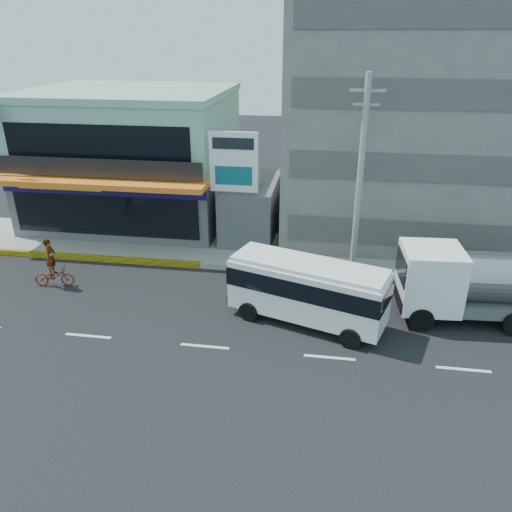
{
  "coord_description": "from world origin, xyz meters",
  "views": [
    {
      "loc": [
        4.59,
        -16.32,
        11.62
      ],
      "look_at": [
        1.44,
        4.27,
        2.2
      ],
      "focal_mm": 35.0,
      "sensor_mm": 36.0,
      "label": 1
    }
  ],
  "objects": [
    {
      "name": "minibus",
      "position": [
        3.93,
        2.54,
        1.68
      ],
      "size": [
        7.08,
        4.17,
        2.82
      ],
      "color": "white",
      "rests_on": "ground"
    },
    {
      "name": "utility_pole_near",
      "position": [
        6.0,
        7.4,
        5.15
      ],
      "size": [
        1.6,
        0.3,
        10.0
      ],
      "color": "#999993",
      "rests_on": "ground"
    },
    {
      "name": "motorcycle_rider",
      "position": [
        -8.66,
        4.03,
        0.82
      ],
      "size": [
        2.03,
        0.98,
        2.49
      ],
      "color": "#5A1D0C",
      "rests_on": "ground"
    },
    {
      "name": "gap_structure",
      "position": [
        0.0,
        12.0,
        1.75
      ],
      "size": [
        3.0,
        6.0,
        3.5
      ],
      "primitive_type": "cube",
      "color": "#444549",
      "rests_on": "ground"
    },
    {
      "name": "sedan",
      "position": [
        3.0,
        4.12,
        0.78
      ],
      "size": [
        4.74,
        2.24,
        1.57
      ],
      "primitive_type": "imported",
      "rotation": [
        0.0,
        0.0,
        1.66
      ],
      "color": "tan",
      "rests_on": "ground"
    },
    {
      "name": "sidewalk",
      "position": [
        5.0,
        9.5,
        0.15
      ],
      "size": [
        70.0,
        5.0,
        0.3
      ],
      "primitive_type": "cube",
      "color": "gray",
      "rests_on": "ground"
    },
    {
      "name": "satellite_dish",
      "position": [
        0.0,
        11.0,
        3.58
      ],
      "size": [
        1.5,
        1.5,
        0.15
      ],
      "primitive_type": "cylinder",
      "color": "slate",
      "rests_on": "gap_structure"
    },
    {
      "name": "tanker_truck",
      "position": [
        11.64,
        3.94,
        1.75
      ],
      "size": [
        8.4,
        3.09,
        3.26
      ],
      "color": "white",
      "rests_on": "ground"
    },
    {
      "name": "billboard",
      "position": [
        -0.5,
        9.2,
        4.93
      ],
      "size": [
        2.6,
        0.18,
        6.9
      ],
      "color": "gray",
      "rests_on": "ground"
    },
    {
      "name": "ground",
      "position": [
        0.0,
        0.0,
        0.0
      ],
      "size": [
        120.0,
        120.0,
        0.0
      ],
      "primitive_type": "plane",
      "color": "black",
      "rests_on": "ground"
    },
    {
      "name": "shop_building",
      "position": [
        -8.0,
        13.95,
        4.0
      ],
      "size": [
        12.4,
        11.7,
        8.0
      ],
      "color": "#444549",
      "rests_on": "ground"
    },
    {
      "name": "concrete_building",
      "position": [
        10.0,
        15.0,
        7.0
      ],
      "size": [
        16.0,
        12.0,
        14.0
      ],
      "primitive_type": "cube",
      "color": "gray",
      "rests_on": "ground"
    }
  ]
}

